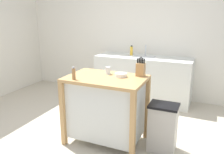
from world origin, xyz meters
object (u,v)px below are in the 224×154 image
kitchen_island (106,106)px  bowl_ceramic_wide (121,75)px  knife_block (141,69)px  drinking_cup (108,70)px  pepper_grinder (74,73)px  trash_bin (163,127)px  bottle_dish_soap (131,51)px  sink_faucet (146,50)px

kitchen_island → bowl_ceramic_wide: 0.47m
knife_block → drinking_cup: bearing=-168.8°
bowl_ceramic_wide → pepper_grinder: 0.61m
kitchen_island → drinking_cup: (-0.04, 0.15, 0.46)m
knife_block → trash_bin: size_ratio=0.40×
kitchen_island → knife_block: (0.39, 0.24, 0.50)m
kitchen_island → knife_block: size_ratio=4.03×
pepper_grinder → bottle_dish_soap: 2.06m
kitchen_island → pepper_grinder: pepper_grinder is taller
drinking_cup → pepper_grinder: (-0.28, -0.41, 0.03)m
knife_block → sink_faucet: bearing=103.4°
bowl_ceramic_wide → pepper_grinder: bearing=-144.1°
pepper_grinder → bottle_dish_soap: size_ratio=0.85×
knife_block → bottle_dish_soap: (-0.66, 1.56, -0.03)m
pepper_grinder → bottle_dish_soap: bearing=88.7°
knife_block → sink_faucet: knife_block is taller
trash_bin → sink_faucet: (-0.75, 1.77, 0.68)m
kitchen_island → pepper_grinder: size_ratio=6.08×
bowl_ceramic_wide → kitchen_island: bearing=-151.0°
bowl_ceramic_wide → trash_bin: (0.58, -0.01, -0.63)m
trash_bin → drinking_cup: bearing=175.3°
knife_block → bottle_dish_soap: bearing=113.0°
sink_faucet → bottle_dish_soap: 0.28m
pepper_grinder → drinking_cup: bearing=55.9°
kitchen_island → drinking_cup: 0.48m
kitchen_island → pepper_grinder: bearing=-140.8°
kitchen_island → bowl_ceramic_wide: (0.17, 0.09, 0.43)m
knife_block → bowl_ceramic_wide: size_ratio=1.63×
kitchen_island → bowl_ceramic_wide: bowl_ceramic_wide is taller
bowl_ceramic_wide → drinking_cup: drinking_cup is taller
kitchen_island → pepper_grinder: 0.64m
knife_block → drinking_cup: (-0.43, -0.09, -0.04)m
bowl_ceramic_wide → bottle_dish_soap: 1.76m
bowl_ceramic_wide → sink_faucet: 1.77m
drinking_cup → kitchen_island: bearing=-75.4°
sink_faucet → trash_bin: bearing=-67.1°
kitchen_island → trash_bin: bearing=6.6°
bowl_ceramic_wide → sink_faucet: (-0.16, 1.76, 0.05)m
pepper_grinder → trash_bin: 1.32m
knife_block → kitchen_island: bearing=-148.8°
sink_faucet → knife_block: bearing=-76.6°
knife_block → bowl_ceramic_wide: (-0.22, -0.14, -0.07)m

